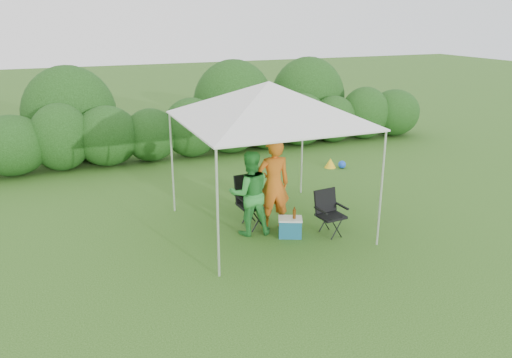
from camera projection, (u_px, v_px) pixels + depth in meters
name	position (u px, v px, depth m)	size (l,w,h in m)	color
ground	(278.00, 236.00, 9.37)	(70.00, 70.00, 0.00)	#396720
hedge	(195.00, 129.00, 14.42)	(15.83, 1.53, 1.80)	#1F4C17
canopy	(269.00, 102.00, 9.03)	(3.10, 3.10, 2.83)	silver
chair_right	(329.00, 210.00, 9.37)	(0.56, 0.52, 0.85)	black
chair_left	(251.00, 198.00, 9.72)	(0.65, 0.59, 1.01)	black
man	(273.00, 185.00, 9.45)	(0.65, 0.43, 1.80)	#D35F18
woman	(250.00, 193.00, 9.26)	(0.78, 0.61, 1.61)	green
cooler	(290.00, 227.00, 9.31)	(0.53, 0.47, 0.37)	#1B5E7F
bottle	(294.00, 213.00, 9.21)	(0.06, 0.06, 0.23)	#592D0C
lawn_toy	(333.00, 163.00, 13.52)	(0.52, 0.43, 0.26)	yellow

